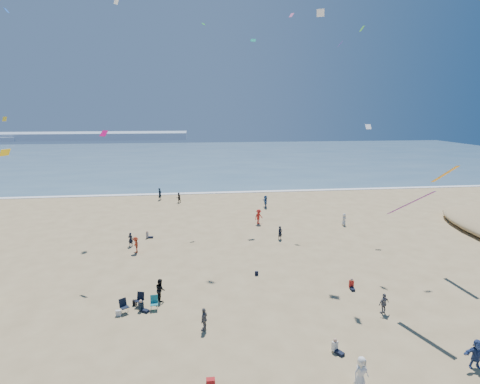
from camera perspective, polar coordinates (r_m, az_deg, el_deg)
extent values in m
plane|color=tan|center=(21.91, -3.02, -26.64)|extent=(220.00, 220.00, 0.00)
cube|color=#476B84|center=(112.83, -6.32, 5.34)|extent=(220.00, 100.00, 0.06)
cube|color=white|center=(63.50, -5.79, -0.16)|extent=(220.00, 1.20, 0.08)
cube|color=#7A8EA8|center=(196.45, -24.56, 7.75)|extent=(110.00, 20.00, 3.20)
imported|color=slate|center=(28.68, 21.07, -15.57)|extent=(0.93, 0.61, 1.47)
imported|color=black|center=(41.01, 6.13, -6.21)|extent=(0.65, 0.56, 1.49)
imported|color=white|center=(21.84, 17.95, -24.66)|extent=(0.93, 0.73, 1.68)
imported|color=silver|center=(47.40, 15.56, -4.05)|extent=(0.47, 0.72, 1.47)
imported|color=black|center=(29.10, -12.04, -14.33)|extent=(0.89, 0.99, 1.66)
imported|color=navy|center=(25.60, 32.36, -20.11)|extent=(1.60, 0.71, 1.67)
imported|color=black|center=(57.46, -9.34, -0.86)|extent=(0.94, 0.90, 1.53)
imported|color=#34598F|center=(54.01, 3.90, -1.45)|extent=(0.59, 1.65, 1.76)
imported|color=black|center=(40.52, -16.33, -6.93)|extent=(0.60, 0.48, 1.44)
imported|color=red|center=(46.26, 2.86, -3.76)|extent=(1.37, 1.22, 1.84)
imported|color=black|center=(59.68, -12.11, -0.31)|extent=(0.75, 0.82, 1.87)
imported|color=#9E2C16|center=(38.56, -15.60, -7.76)|extent=(0.92, 1.17, 1.60)
imported|color=slate|center=(25.25, -5.48, -18.72)|extent=(0.69, 0.97, 1.53)
cube|color=silver|center=(28.15, -18.04, -17.13)|extent=(0.35, 0.20, 0.40)
cube|color=black|center=(29.15, -15.74, -15.91)|extent=(0.30, 0.22, 0.38)
cube|color=#AD181A|center=(21.59, -4.50, -26.84)|extent=(0.45, 0.30, 0.30)
cube|color=black|center=(32.65, 2.54, -12.27)|extent=(0.28, 0.18, 0.34)
cube|color=white|center=(44.25, 18.96, 9.39)|extent=(0.67, 0.63, 0.52)
cube|color=green|center=(52.09, -5.58, 24.13)|extent=(0.55, 0.55, 0.28)
cube|color=yellow|center=(51.17, -32.23, 9.41)|extent=(0.57, 0.39, 0.53)
cube|color=yellow|center=(33.75, -32.18, 5.12)|extent=(0.61, 0.87, 0.53)
cube|color=pink|center=(52.10, 7.86, 25.14)|extent=(0.69, 0.69, 0.54)
cube|color=green|center=(41.13, 18.10, 22.58)|extent=(0.36, 0.48, 0.53)
cube|color=#ED0969|center=(34.27, -20.04, 8.40)|extent=(0.83, 0.80, 0.49)
cube|color=#1ABBC7|center=(51.18, 2.03, 22.11)|extent=(0.74, 0.50, 0.27)
cube|color=#5C28A1|center=(34.16, 15.01, 20.95)|extent=(0.48, 0.84, 0.39)
cube|color=blue|center=(45.23, -32.02, 22.41)|extent=(0.30, 0.56, 0.39)
cube|color=white|center=(39.58, 12.17, 25.13)|extent=(0.75, 0.54, 0.64)
cube|color=white|center=(52.70, -18.33, 25.88)|extent=(0.69, 0.70, 0.62)
cube|color=purple|center=(27.80, 24.51, -1.56)|extent=(0.35, 3.14, 2.21)
cube|color=orange|center=(36.69, 28.75, 2.39)|extent=(0.35, 2.64, 1.87)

